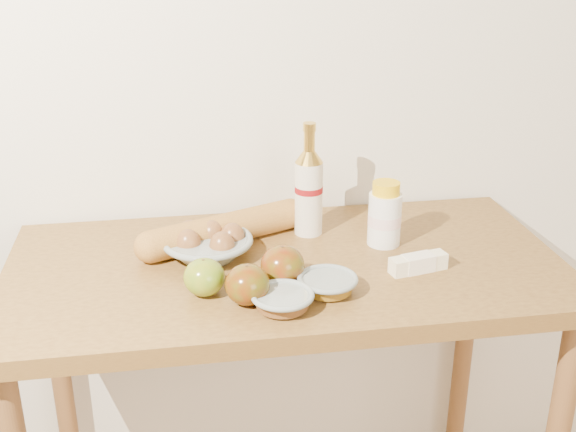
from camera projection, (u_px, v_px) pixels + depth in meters
The scene contains 12 objects.
back_wall at pixel (264, 50), 1.71m from camera, with size 3.50×0.02×2.60m, color silver.
table at pixel (286, 311), 1.61m from camera, with size 1.20×0.60×0.90m.
bourbon_bottle at pixel (309, 190), 1.66m from camera, with size 0.08×0.08×0.27m.
cream_bottle at pixel (385, 216), 1.62m from camera, with size 0.09×0.09×0.15m.
egg_bowl at pixel (208, 244), 1.58m from camera, with size 0.25×0.25×0.07m.
baguette at pixel (224, 229), 1.64m from camera, with size 0.42×0.23×0.07m.
apple_yellowgreen at pixel (204, 277), 1.41m from camera, with size 0.10×0.10×0.08m.
apple_redgreen_front at pixel (247, 285), 1.38m from camera, with size 0.11×0.11×0.08m.
apple_redgreen_right at pixel (282, 265), 1.45m from camera, with size 0.12×0.12×0.08m.
sugar_bowl at pixel (282, 300), 1.37m from camera, with size 0.15×0.15×0.04m.
syrup_bowl at pixel (328, 284), 1.43m from camera, with size 0.14×0.14×0.03m.
butter_stick at pixel (418, 263), 1.52m from camera, with size 0.13×0.06×0.04m.
Camera 1 is at (-0.22, -0.21, 1.59)m, focal length 45.00 mm.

